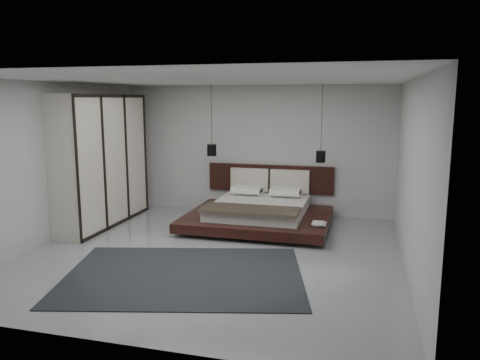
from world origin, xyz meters
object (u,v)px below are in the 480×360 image
(bed, at_px, (260,211))
(wardrobe, at_px, (102,160))
(pendant_left, at_px, (212,150))
(pendant_right, at_px, (321,156))
(lattice_screen, at_px, (122,153))
(rug, at_px, (184,275))

(bed, height_order, wardrobe, wardrobe)
(pendant_left, bearing_deg, pendant_right, 0.00)
(lattice_screen, bearing_deg, bed, -9.30)
(pendant_left, relative_size, pendant_right, 0.96)
(pendant_left, bearing_deg, bed, -20.98)
(pendant_right, bearing_deg, pendant_left, 180.00)
(lattice_screen, bearing_deg, wardrobe, -78.58)
(bed, height_order, pendant_right, pendant_right)
(bed, xyz_separation_m, rug, (-0.45, -2.94, -0.28))
(pendant_left, bearing_deg, rug, -78.52)
(wardrobe, bearing_deg, rug, -40.65)
(pendant_left, xyz_separation_m, rug, (0.69, -3.38, -1.43))
(pendant_left, distance_m, rug, 3.73)
(rug, bearing_deg, pendant_right, 64.74)
(pendant_right, bearing_deg, lattice_screen, 178.65)
(pendant_right, relative_size, rug, 0.46)
(bed, height_order, rug, bed)
(pendant_right, distance_m, wardrobe, 4.35)
(wardrobe, relative_size, rug, 0.78)
(pendant_left, bearing_deg, lattice_screen, 177.23)
(bed, bearing_deg, pendant_right, 20.98)
(bed, distance_m, pendant_left, 1.68)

